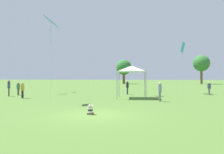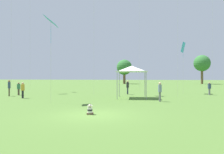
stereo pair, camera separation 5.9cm
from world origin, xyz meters
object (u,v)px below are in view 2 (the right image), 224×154
(seated_toddler, at_px, (90,110))
(kite_2, at_px, (51,22))
(person_standing_0, at_px, (23,89))
(person_standing_2, at_px, (9,86))
(canopy_tent, at_px, (132,69))
(distant_tree_0, at_px, (124,67))
(person_standing_5, at_px, (19,88))
(distant_tree_1, at_px, (202,63))
(person_standing_6, at_px, (160,90))
(person_standing_3, at_px, (209,87))
(kite_1, at_px, (183,48))
(person_standing_1, at_px, (128,86))

(seated_toddler, bearing_deg, kite_2, 124.80)
(person_standing_0, relative_size, person_standing_2, 0.89)
(canopy_tent, height_order, distant_tree_0, distant_tree_0)
(person_standing_5, xyz_separation_m, kite_2, (7.32, -6.49, 5.92))
(canopy_tent, bearing_deg, distant_tree_0, 98.05)
(person_standing_0, distance_m, distant_tree_1, 58.40)
(seated_toddler, relative_size, person_standing_5, 0.39)
(person_standing_0, bearing_deg, distant_tree_1, 128.06)
(person_standing_5, relative_size, canopy_tent, 0.46)
(person_standing_6, bearing_deg, distant_tree_0, 147.05)
(person_standing_2, height_order, person_standing_3, person_standing_2)
(kite_2, height_order, distant_tree_1, distant_tree_1)
(person_standing_3, distance_m, kite_2, 19.76)
(kite_1, bearing_deg, kite_2, 22.23)
(person_standing_1, distance_m, canopy_tent, 5.11)
(distant_tree_1, bearing_deg, person_standing_3, -101.02)
(person_standing_6, xyz_separation_m, kite_1, (3.40, 10.40, 5.03))
(person_standing_3, bearing_deg, distant_tree_1, 65.72)
(person_standing_0, xyz_separation_m, distant_tree_1, (28.34, 50.78, 5.39))
(person_standing_2, height_order, kite_1, kite_1)
(seated_toddler, xyz_separation_m, person_standing_1, (0.58, 14.95, 0.79))
(person_standing_0, relative_size, canopy_tent, 0.49)
(person_standing_3, xyz_separation_m, distant_tree_1, (8.37, 42.95, 5.44))
(kite_1, distance_m, distant_tree_1, 42.39)
(person_standing_5, xyz_separation_m, kite_1, (19.86, 6.55, 5.18))
(canopy_tent, bearing_deg, person_standing_1, 101.45)
(distant_tree_0, bearing_deg, person_standing_5, -98.95)
(person_standing_0, xyz_separation_m, person_standing_2, (-2.90, 1.89, 0.17))
(canopy_tent, relative_size, kite_2, 0.46)
(kite_1, bearing_deg, distant_tree_0, -95.72)
(seated_toddler, bearing_deg, kite_1, 56.94)
(person_standing_5, relative_size, distant_tree_0, 0.20)
(person_standing_1, bearing_deg, person_standing_3, 15.24)
(person_standing_1, bearing_deg, seated_toddler, -82.41)
(person_standing_1, bearing_deg, kite_2, -108.62)
(person_standing_6, xyz_separation_m, canopy_tent, (-2.76, 2.78, 1.97))
(person_standing_5, relative_size, kite_2, 0.21)
(person_standing_0, xyz_separation_m, kite_2, (4.64, -3.15, 5.85))
(person_standing_6, bearing_deg, canopy_tent, -178.93)
(kite_1, bearing_deg, distant_tree_1, -129.16)
(seated_toddler, height_order, person_standing_1, person_standing_1)
(person_standing_0, xyz_separation_m, distant_tree_0, (4.46, 48.65, 4.25))
(person_standing_3, relative_size, kite_2, 0.21)
(person_standing_2, bearing_deg, person_standing_5, -7.72)
(person_standing_2, height_order, distant_tree_0, distant_tree_0)
(person_standing_2, distance_m, person_standing_6, 16.85)
(person_standing_0, distance_m, person_standing_1, 12.21)
(seated_toddler, bearing_deg, person_standing_6, 50.54)
(distant_tree_1, bearing_deg, distant_tree_0, -174.91)
(person_standing_2, bearing_deg, person_standing_6, -97.02)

